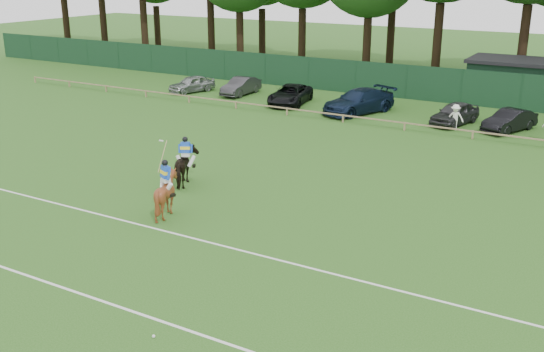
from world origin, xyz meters
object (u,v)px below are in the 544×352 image
Objects in this scene: hatch_grey at (455,113)px; sedan_silver at (192,84)px; estate_black at (510,120)px; polo_ball at (154,336)px; suv_black at (290,95)px; spectator_left at (455,117)px; utility_shed at (529,81)px; sedan_grey at (241,86)px; horse_chestnut at (167,194)px; sedan_navy at (359,101)px; horse_dark at (186,167)px.

sedan_silver is at bearing -166.47° from hatch_grey.
estate_black reaches higher than polo_ball.
sedan_silver is at bearing 125.03° from polo_ball.
suv_black is at bearing -166.54° from hatch_grey.
spectator_left is 10.71m from utility_shed.
sedan_grey is 0.82× the size of suv_black.
horse_chestnut is at bearing -106.43° from utility_shed.
utility_shed is (14.46, 8.87, 0.87)m from suv_black.
sedan_navy is (5.28, -0.22, 0.12)m from suv_black.
horse_dark is at bearing -38.79° from horse_chestnut.
estate_black is at bearing -4.71° from sedan_grey.
horse_chestnut is 24.31m from sedan_grey.
suv_black is at bearing 164.67° from spectator_left.
polo_ball is (5.64, -27.66, -0.74)m from sedan_navy.
sedan_grey is at bearing 156.50° from suv_black.
spectator_left reaches higher than suv_black.
hatch_grey is 0.48× the size of utility_shed.
horse_chestnut is 0.32× the size of sedan_navy.
utility_shed reaches higher than horse_dark.
estate_black is 27.95m from polo_ball.
horse_dark is 0.51× the size of estate_black.
polo_ball is at bearing -77.27° from hatch_grey.
utility_shed reaches higher than hatch_grey.
hatch_grey is at bearing -141.30° from horse_dark.
spectator_left is at bearing 87.63° from polo_ball.
horse_chestnut reaches higher than sedan_grey.
suv_black is (4.84, -1.10, 0.02)m from sedan_grey.
sedan_grey reaches higher than polo_ball.
horse_dark is at bearing -71.30° from sedan_navy.
polo_ball is (10.92, -27.87, -0.63)m from suv_black.
horse_dark is 18.91m from hatch_grey.
hatch_grey is (20.31, -0.23, 0.05)m from sedan_silver.
estate_black is at bearing -11.53° from suv_black.
estate_black is 0.47× the size of utility_shed.
estate_black is 43.47× the size of polo_ball.
horse_dark is at bearing -35.36° from sedan_silver.
sedan_navy is (-0.43, 20.59, -0.09)m from horse_chestnut.
hatch_grey is at bearing -5.24° from sedan_grey.
suv_black is at bearing -160.02° from sedan_navy.
estate_black is (3.26, -0.06, -0.04)m from hatch_grey.
horse_chestnut is at bearing 86.91° from horse_dark.
polo_ball is at bearing -95.51° from utility_shed.
horse_dark is 17.35m from sedan_navy.
suv_black reaches higher than sedan_silver.
sedan_silver is 20.31m from hatch_grey.
sedan_silver is at bearing -158.92° from sedan_navy.
spectator_left reaches higher than sedan_silver.
suv_black is at bearing -158.29° from estate_black.
sedan_navy reaches higher than spectator_left.
suv_black is 5.28m from sedan_navy.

